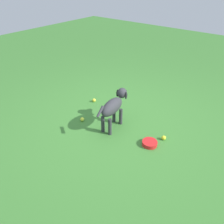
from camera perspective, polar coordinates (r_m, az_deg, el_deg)
name	(u,v)px	position (r m, az deg, el deg)	size (l,w,h in m)	color
ground	(121,123)	(3.76, 2.37, -2.82)	(14.00, 14.00, 0.00)	#38722D
dog	(114,106)	(3.49, 0.42, 1.51)	(0.26, 0.84, 0.57)	#2D2D33
tennis_ball_0	(164,138)	(3.49, 12.72, -6.27)	(0.07, 0.07, 0.07)	yellow
tennis_ball_1	(94,100)	(4.36, -4.48, 2.92)	(0.07, 0.07, 0.07)	yellow
tennis_ball_2	(82,119)	(3.83, -7.41, -1.80)	(0.07, 0.07, 0.07)	#CCE540
water_bowl	(150,143)	(3.36, 9.34, -7.65)	(0.22, 0.22, 0.06)	red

